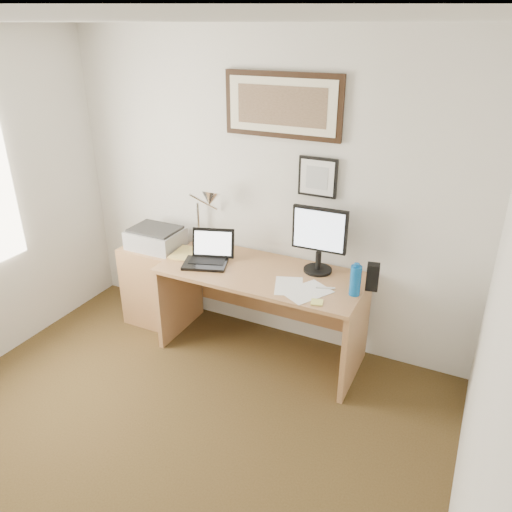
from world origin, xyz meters
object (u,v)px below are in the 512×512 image
Objects in this scene: water_bottle at (355,281)px; laptop at (208,256)px; lcd_monitor at (319,237)px; desk at (266,293)px; book at (175,252)px; printer at (156,238)px; side_cabinet at (156,284)px.

water_bottle is 0.56× the size of laptop.
desk is at bearing -164.95° from lcd_monitor.
printer reaches higher than book.
water_bottle reaches higher than book.
lcd_monitor is at bearing 15.05° from desk.
laptop is at bearing -163.76° from desk.
desk is (1.07, 0.04, 0.15)m from side_cabinet.
water_bottle reaches higher than printer.
book is at bearing -173.77° from desk.
laptop is (0.62, -0.10, 0.44)m from side_cabinet.
printer is (-0.59, 0.11, 0.01)m from laptop.
printer is (-1.04, -0.03, 0.30)m from desk.
lcd_monitor is (0.39, 0.10, 0.53)m from desk.
book is 0.25m from printer.
laptop reaches higher than book.
lcd_monitor reaches higher than side_cabinet.
water_bottle is 1.55m from book.
book is at bearing 172.92° from laptop.
desk is at bearing 1.40° from printer.
side_cabinet is 1.40× the size of lcd_monitor.
water_bottle is 1.20m from laptop.
laptop reaches higher than water_bottle.
laptop is at bearing -164.31° from lcd_monitor.
desk is at bearing 1.89° from side_cabinet.
printer is at bearing -178.60° from desk.
book is at bearing 178.65° from water_bottle.
printer is at bearing 176.84° from water_bottle.
desk is 3.64× the size of printer.
laptop reaches higher than side_cabinet.
laptop reaches higher than printer.
lcd_monitor reaches higher than water_bottle.
book is 0.60× the size of printer.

